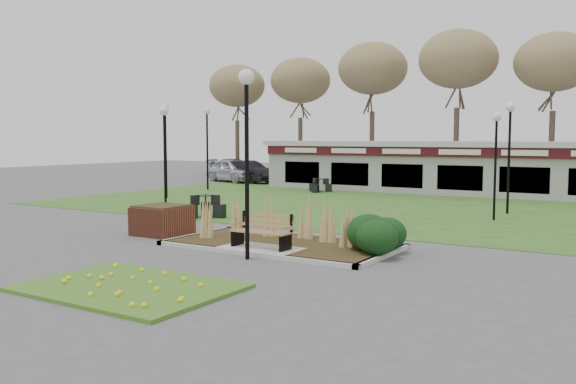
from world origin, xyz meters
The scene contains 19 objects.
ground centered at (0.00, 0.00, 0.00)m, with size 100.00×100.00×0.00m, color #515154.
lawn centered at (0.00, 12.00, 0.01)m, with size 34.00×16.00×0.02m, color #255C1D.
flower_bed centered at (0.00, -4.60, 0.07)m, with size 4.20×3.00×0.16m.
planting_bed centered at (1.27, 1.35, 0.37)m, with size 6.75×3.40×1.27m.
park_bench centered at (0.00, 0.25, 0.59)m, with size 1.70×0.66×0.93m.
brick_planter centered at (-4.40, 1.00, 0.48)m, with size 1.50×1.50×0.95m.
food_pavilion centered at (0.00, 19.96, 1.48)m, with size 24.60×3.40×2.90m.
tree_backdrop centered at (0.00, 28.00, 8.36)m, with size 47.24×5.24×10.36m.
lamp_post_near_left centered at (-7.75, 4.72, 3.15)m, with size 0.36×0.36×4.32m.
lamp_post_near_right centered at (0.23, -0.80, 3.48)m, with size 0.40×0.40×4.78m.
lamp_post_mid_left centered at (-12.59, 9.91, 3.52)m, with size 0.40×0.40×4.84m.
lamp_post_mid_right centered at (3.77, 10.03, 2.93)m, with size 0.33×0.33×4.02m.
lamp_post_far_right centered at (3.76, 12.32, 3.28)m, with size 0.37×0.37×4.50m.
lamp_post_far_left centered at (-14.00, 14.93, 3.54)m, with size 0.40×0.40×4.86m.
bistro_set_a centered at (-5.94, 5.00, 0.30)m, with size 1.49×1.59×0.85m.
bistro_set_b centered at (-7.57, 17.00, 0.27)m, with size 1.40×1.30×0.75m.
car_silver centered at (-16.69, 21.00, 0.82)m, with size 1.94×4.81×1.64m, color #BCBCC1.
car_black centered at (-15.46, 21.00, 0.76)m, with size 1.60×4.60×1.51m, color black.
car_blue centered at (-20.89, 27.00, 0.69)m, with size 1.92×4.73×1.37m, color navy.
Camera 1 is at (9.19, -13.20, 3.07)m, focal length 38.00 mm.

